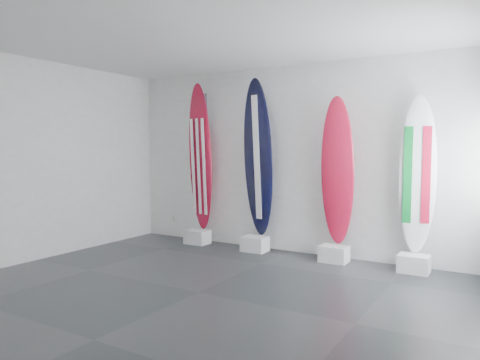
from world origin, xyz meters
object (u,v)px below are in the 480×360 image
Objects in this scene: surfboard_swiss at (337,171)px; surfboard_italy at (418,175)px; surfboard_usa at (200,157)px; surfboard_navy at (258,158)px.

surfboard_italy is (1.12, 0.00, -0.02)m from surfboard_swiss.
surfboard_italy is at bearing -2.52° from surfboard_swiss.
surfboard_usa is at bearing 165.44° from surfboard_italy.
surfboard_italy is at bearing 10.04° from surfboard_navy.
surfboard_swiss is (2.50, 0.00, -0.18)m from surfboard_usa.
surfboard_usa is 3.62m from surfboard_italy.
surfboard_navy is 1.35m from surfboard_swiss.
surfboard_usa is at bearing 177.48° from surfboard_swiss.
surfboard_italy is at bearing 13.02° from surfboard_usa.
surfboard_swiss is 1.02× the size of surfboard_italy.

